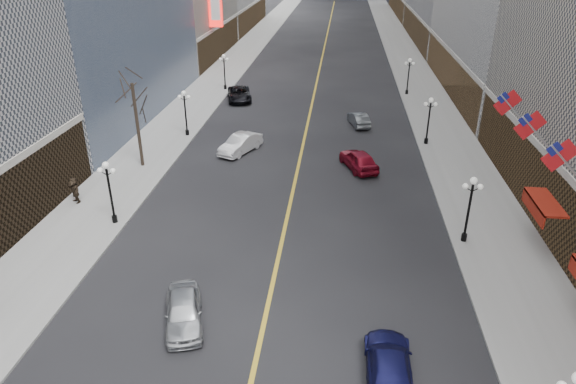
% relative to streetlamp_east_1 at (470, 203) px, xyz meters
% --- Properties ---
extents(sidewalk_east, '(6.00, 230.00, 0.15)m').
position_rel_streetlamp_east_1_xyz_m(sidewalk_east, '(2.20, 40.00, -2.83)').
color(sidewalk_east, gray).
rests_on(sidewalk_east, ground).
extents(sidewalk_west, '(6.00, 230.00, 0.15)m').
position_rel_streetlamp_east_1_xyz_m(sidewalk_west, '(-25.80, 40.00, -2.83)').
color(sidewalk_west, gray).
rests_on(sidewalk_west, ground).
extents(lane_line, '(0.25, 200.00, 0.02)m').
position_rel_streetlamp_east_1_xyz_m(lane_line, '(-11.80, 50.00, -2.89)').
color(lane_line, gold).
rests_on(lane_line, ground).
extents(streetlamp_east_1, '(1.26, 0.44, 4.52)m').
position_rel_streetlamp_east_1_xyz_m(streetlamp_east_1, '(0.00, 0.00, 0.00)').
color(streetlamp_east_1, black).
rests_on(streetlamp_east_1, sidewalk_east).
extents(streetlamp_east_2, '(1.26, 0.44, 4.52)m').
position_rel_streetlamp_east_1_xyz_m(streetlamp_east_2, '(0.00, 18.00, 0.00)').
color(streetlamp_east_2, black).
rests_on(streetlamp_east_2, sidewalk_east).
extents(streetlamp_east_3, '(1.26, 0.44, 4.52)m').
position_rel_streetlamp_east_1_xyz_m(streetlamp_east_3, '(0.00, 36.00, 0.00)').
color(streetlamp_east_3, black).
rests_on(streetlamp_east_3, sidewalk_east).
extents(streetlamp_west_1, '(1.26, 0.44, 4.52)m').
position_rel_streetlamp_east_1_xyz_m(streetlamp_west_1, '(-23.60, 0.00, 0.00)').
color(streetlamp_west_1, black).
rests_on(streetlamp_west_1, sidewalk_west).
extents(streetlamp_west_2, '(1.26, 0.44, 4.52)m').
position_rel_streetlamp_east_1_xyz_m(streetlamp_west_2, '(-23.60, 18.00, 0.00)').
color(streetlamp_west_2, black).
rests_on(streetlamp_west_2, sidewalk_west).
extents(streetlamp_west_3, '(1.26, 0.44, 4.52)m').
position_rel_streetlamp_east_1_xyz_m(streetlamp_west_3, '(-23.60, 36.00, 0.00)').
color(streetlamp_west_3, black).
rests_on(streetlamp_west_3, sidewalk_west).
extents(flag_3, '(2.87, 0.12, 2.87)m').
position_rel_streetlamp_east_1_xyz_m(flag_3, '(3.51, -3.00, 4.39)').
color(flag_3, '#B2B2B7').
rests_on(flag_3, ground).
extents(flag_4, '(2.87, 0.12, 2.87)m').
position_rel_streetlamp_east_1_xyz_m(flag_4, '(3.51, 2.00, 4.39)').
color(flag_4, '#B2B2B7').
rests_on(flag_4, ground).
extents(flag_5, '(2.87, 0.12, 2.87)m').
position_rel_streetlamp_east_1_xyz_m(flag_5, '(3.51, 7.00, 4.39)').
color(flag_5, '#B2B2B7').
rests_on(flag_5, ground).
extents(awning_c, '(1.40, 4.00, 0.93)m').
position_rel_streetlamp_east_1_xyz_m(awning_c, '(4.30, -0.00, 0.18)').
color(awning_c, maroon).
rests_on(awning_c, ground).
extents(tree_west_far, '(3.60, 3.60, 7.92)m').
position_rel_streetlamp_east_1_xyz_m(tree_west_far, '(-25.30, 10.00, 3.34)').
color(tree_west_far, '#2D231C').
rests_on(tree_west_far, sidewalk_west).
extents(car_nb_near, '(3.10, 4.94, 1.57)m').
position_rel_streetlamp_east_1_xyz_m(car_nb_near, '(-15.85, -9.59, -2.12)').
color(car_nb_near, '#AFB3B7').
rests_on(car_nb_near, ground).
extents(car_nb_mid, '(3.69, 5.33, 1.67)m').
position_rel_streetlamp_east_1_xyz_m(car_nb_mid, '(-17.43, 14.24, -2.07)').
color(car_nb_mid, silver).
rests_on(car_nb_mid, ground).
extents(car_nb_far, '(4.04, 6.35, 1.63)m').
position_rel_streetlamp_east_1_xyz_m(car_nb_far, '(-20.80, 31.31, -2.09)').
color(car_nb_far, black).
rests_on(car_nb_far, ground).
extents(car_sb_near, '(2.13, 5.15, 1.49)m').
position_rel_streetlamp_east_1_xyz_m(car_sb_near, '(-5.72, -12.22, -2.16)').
color(car_sb_near, '#111241').
rests_on(car_sb_near, ground).
extents(car_sb_mid, '(3.76, 5.36, 1.69)m').
position_rel_streetlamp_east_1_xyz_m(car_sb_mid, '(-6.61, 11.48, -2.05)').
color(car_sb_mid, maroon).
rests_on(car_sb_mid, ground).
extents(car_sb_far, '(2.51, 4.52, 1.41)m').
position_rel_streetlamp_east_1_xyz_m(car_sb_far, '(-6.36, 23.13, -2.20)').
color(car_sb_far, '#565A5E').
rests_on(car_sb_far, ground).
extents(ped_west_far, '(1.73, 1.57, 1.96)m').
position_rel_streetlamp_east_1_xyz_m(ped_west_far, '(-27.70, 2.68, -1.77)').
color(ped_west_far, '#2D2319').
rests_on(ped_west_far, sidewalk_west).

